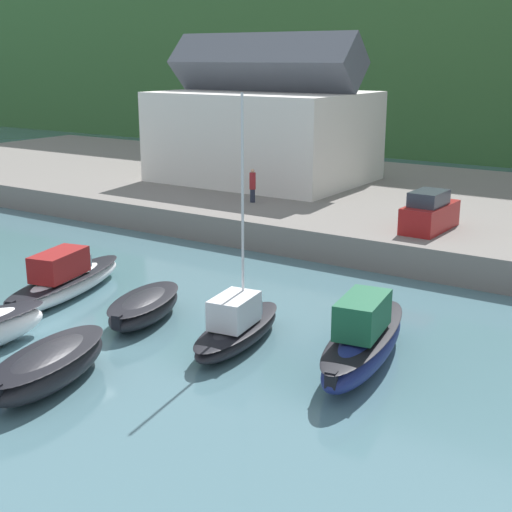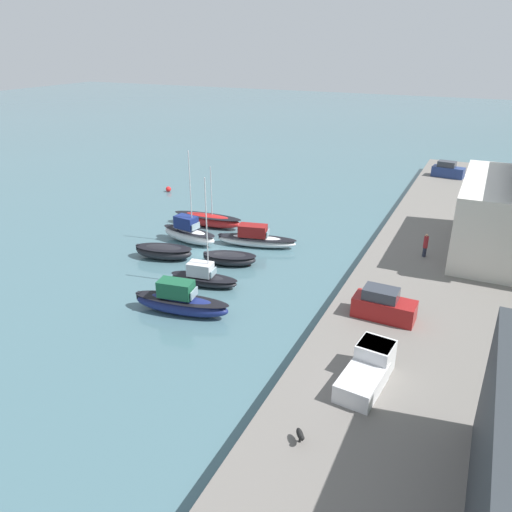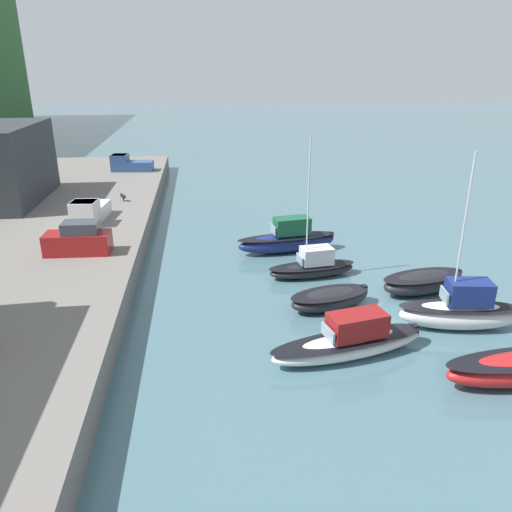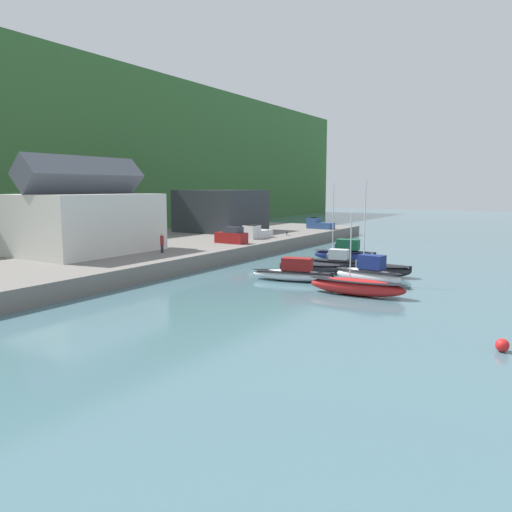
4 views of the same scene
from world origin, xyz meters
name	(u,v)px [view 1 (image 1 of 4)]	position (x,y,z in m)	size (l,w,h in m)	color
ground_plane	(70,338)	(0.00, 0.00, 0.00)	(320.00, 320.00, 0.00)	#476B75
quay_promenade	(371,201)	(0.00, 27.96, 0.83)	(90.18, 26.47, 1.66)	slate
harbor_clubhouse	(264,128)	(-8.52, 27.20, 5.49)	(14.86, 11.14, 10.67)	silver
moored_boat_0	(65,280)	(-3.93, 3.36, 0.79)	(3.68, 8.40, 2.23)	silver
moored_boat_1	(144,307)	(1.16, 3.08, 0.61)	(3.39, 5.39, 1.13)	black
moored_boat_2	(237,327)	(5.89, 3.06, 0.75)	(2.62, 6.21, 9.43)	black
moored_boat_3	(364,340)	(10.72, 3.95, 0.99)	(3.03, 7.90, 2.70)	navy
moored_boat_6	(50,366)	(2.65, -3.23, 0.71)	(3.43, 5.98, 1.34)	black
parked_car_0	(430,213)	(7.65, 18.49, 2.58)	(1.92, 4.25, 2.16)	maroon
person_on_quay	(253,185)	(-4.43, 19.56, 2.76)	(0.40, 0.40, 2.14)	#232838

